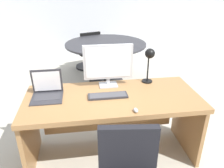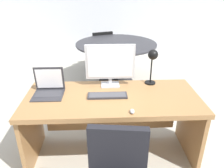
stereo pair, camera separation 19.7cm
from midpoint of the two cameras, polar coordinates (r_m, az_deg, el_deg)
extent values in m
plane|color=#B7B2A3|center=(3.90, 0.46, -2.54)|extent=(12.00, 12.00, 0.00)
cube|color=silver|center=(5.77, -0.80, 21.05)|extent=(10.00, 0.10, 2.80)
cube|color=#9E7042|center=(2.24, 2.57, -3.83)|extent=(1.77, 0.77, 0.05)
cube|color=#9E7042|center=(2.52, -17.98, -11.59)|extent=(0.04, 0.68, 0.70)
cube|color=#9E7042|center=(2.65, 21.68, -10.28)|extent=(0.04, 0.68, 0.70)
cube|color=#9E7042|center=(2.66, 1.89, -7.26)|extent=(1.56, 0.02, 0.49)
cube|color=#B7BABF|center=(2.46, 1.83, -0.22)|extent=(0.20, 0.16, 0.01)
cube|color=#B7BABF|center=(2.45, 1.83, 0.81)|extent=(0.04, 0.02, 0.08)
cube|color=#B7BABF|center=(2.35, 1.92, 5.73)|extent=(0.53, 0.04, 0.38)
cube|color=white|center=(2.33, 1.96, 5.57)|extent=(0.48, 0.00, 0.33)
cube|color=#2D2D33|center=(2.30, -13.87, -2.86)|extent=(0.30, 0.27, 0.01)
cube|color=#38383D|center=(2.32, -13.80, -2.50)|extent=(0.26, 0.15, 0.00)
cube|color=#2D2D33|center=(2.35, -13.68, 1.39)|extent=(0.30, 0.03, 0.26)
cube|color=white|center=(2.35, -13.72, 1.28)|extent=(0.27, 0.02, 0.21)
cube|color=#2D2D33|center=(2.22, 1.37, -3.08)|extent=(0.40, 0.13, 0.02)
cube|color=#47474C|center=(2.21, 1.37, -2.83)|extent=(0.37, 0.11, 0.00)
ellipsoid|color=#B7BABF|center=(1.97, 8.15, -7.11)|extent=(0.04, 0.07, 0.03)
cylinder|color=black|center=(2.56, 12.04, 0.31)|extent=(0.12, 0.12, 0.01)
cylinder|color=black|center=(2.50, 12.36, 3.53)|extent=(0.02, 0.02, 0.29)
sphere|color=black|center=(2.41, 12.94, 7.40)|extent=(0.11, 0.11, 0.11)
cube|color=black|center=(1.68, 5.06, -17.04)|extent=(0.44, 0.11, 0.42)
cylinder|color=black|center=(4.33, 2.32, 0.69)|extent=(0.66, 0.66, 0.04)
cylinder|color=black|center=(4.19, 2.40, 5.42)|extent=(0.08, 0.08, 0.72)
cylinder|color=#2D2D33|center=(4.08, 2.50, 10.37)|extent=(1.47, 1.47, 0.03)
cylinder|color=black|center=(5.15, -2.00, 4.76)|extent=(0.56, 0.56, 0.04)
cylinder|color=black|center=(5.09, -2.03, 6.61)|extent=(0.05, 0.05, 0.31)
cube|color=black|center=(5.03, -2.07, 8.73)|extent=(0.59, 0.59, 0.08)
cube|color=black|center=(4.77, -1.20, 10.87)|extent=(0.43, 0.20, 0.41)
camera|label=1|loc=(0.10, -87.44, 1.20)|focal=35.23mm
camera|label=2|loc=(0.10, 92.56, -1.20)|focal=35.23mm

